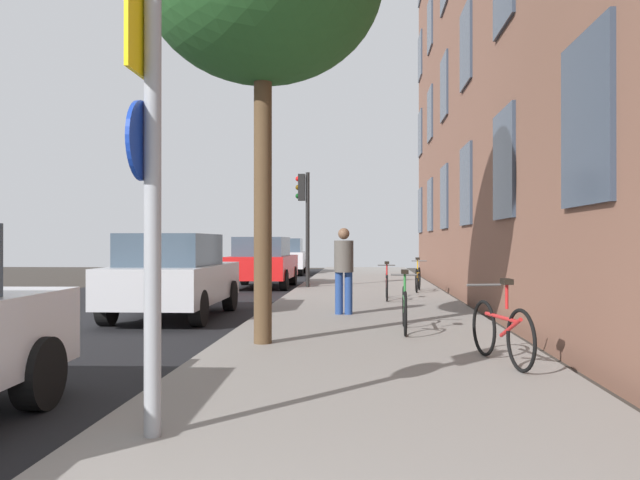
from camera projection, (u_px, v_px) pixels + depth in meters
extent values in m
plane|color=#332D28|center=(227.00, 301.00, 16.28)|extent=(41.80, 41.80, 0.00)
cube|color=black|center=(145.00, 300.00, 16.42)|extent=(7.00, 38.00, 0.01)
cube|color=gray|center=(367.00, 299.00, 16.04)|extent=(4.20, 38.00, 0.12)
cube|color=#2D3847|center=(586.00, 119.00, 7.08)|extent=(0.06, 1.57, 1.89)
cube|color=#2D3847|center=(504.00, 164.00, 11.24)|extent=(0.06, 1.57, 1.89)
cube|color=#2D3847|center=(466.00, 185.00, 15.40)|extent=(0.06, 1.57, 1.89)
cube|color=#2D3847|center=(444.00, 197.00, 19.56)|extent=(0.06, 1.57, 1.89)
cube|color=#2D3847|center=(430.00, 205.00, 23.71)|extent=(0.06, 1.57, 1.89)
cube|color=#2D3847|center=(420.00, 211.00, 27.87)|extent=(0.06, 1.57, 1.89)
cube|color=#2D3847|center=(466.00, 46.00, 15.41)|extent=(0.06, 1.57, 1.89)
cube|color=#2D3847|center=(444.00, 87.00, 19.56)|extent=(0.06, 1.57, 1.89)
cube|color=#2D3847|center=(430.00, 115.00, 23.72)|extent=(0.06, 1.57, 1.89)
cube|color=#2D3847|center=(420.00, 134.00, 27.88)|extent=(0.06, 1.57, 1.89)
cube|color=#2D3847|center=(430.00, 24.00, 23.73)|extent=(0.06, 1.57, 1.89)
cube|color=#2D3847|center=(420.00, 56.00, 27.89)|extent=(0.06, 1.57, 1.89)
cylinder|color=gray|center=(153.00, 212.00, 4.56)|extent=(0.12, 0.12, 3.13)
cube|color=yellow|center=(142.00, 34.00, 4.57)|extent=(0.03, 0.60, 0.60)
cylinder|color=#14339E|center=(141.00, 141.00, 4.56)|extent=(0.03, 0.56, 0.56)
cylinder|color=black|center=(308.00, 230.00, 19.60)|extent=(0.12, 0.12, 3.45)
cube|color=black|center=(302.00, 187.00, 19.61)|extent=(0.20, 0.24, 0.80)
sphere|color=red|center=(298.00, 179.00, 19.62)|extent=(0.16, 0.16, 0.16)
sphere|color=#523707|center=(298.00, 187.00, 19.62)|extent=(0.16, 0.16, 0.16)
sphere|color=#083E11|center=(298.00, 196.00, 19.62)|extent=(0.16, 0.16, 0.16)
cylinder|color=#4C3823|center=(263.00, 198.00, 8.72)|extent=(0.24, 0.24, 3.90)
torus|color=black|center=(484.00, 328.00, 7.75)|extent=(0.18, 0.66, 0.66)
torus|color=black|center=(521.00, 340.00, 6.78)|extent=(0.18, 0.66, 0.66)
cylinder|color=#B21E1E|center=(501.00, 317.00, 7.26)|extent=(0.22, 0.83, 0.04)
cylinder|color=#B21E1E|center=(511.00, 328.00, 7.02)|extent=(0.15, 0.51, 0.28)
cylinder|color=#B21E1E|center=(507.00, 296.00, 7.12)|extent=(0.04, 0.04, 0.28)
cube|color=black|center=(507.00, 281.00, 7.12)|extent=(0.10, 0.24, 0.06)
cylinder|color=#4C4C4C|center=(484.00, 285.00, 7.75)|extent=(0.42, 0.12, 0.03)
torus|color=black|center=(404.00, 306.00, 10.43)|extent=(0.07, 0.65, 0.65)
torus|color=black|center=(405.00, 314.00, 9.36)|extent=(0.07, 0.65, 0.65)
cylinder|color=#267233|center=(405.00, 298.00, 9.90)|extent=(0.08, 0.92, 0.04)
cylinder|color=#267233|center=(405.00, 305.00, 9.63)|extent=(0.07, 0.55, 0.30)
cylinder|color=#267233|center=(405.00, 282.00, 9.74)|extent=(0.04, 0.04, 0.28)
cube|color=black|center=(405.00, 272.00, 9.74)|extent=(0.10, 0.24, 0.06)
cylinder|color=#4C4C4C|center=(404.00, 275.00, 10.44)|extent=(0.42, 0.05, 0.03)
torus|color=black|center=(387.00, 285.00, 15.80)|extent=(0.05, 0.61, 0.61)
torus|color=black|center=(387.00, 288.00, 14.81)|extent=(0.05, 0.61, 0.61)
cylinder|color=#B21E1E|center=(387.00, 279.00, 15.31)|extent=(0.06, 0.84, 0.04)
cylinder|color=#B21E1E|center=(387.00, 283.00, 15.06)|extent=(0.06, 0.51, 0.28)
cylinder|color=#B21E1E|center=(387.00, 270.00, 15.16)|extent=(0.04, 0.04, 0.28)
cube|color=black|center=(387.00, 263.00, 15.16)|extent=(0.10, 0.24, 0.06)
cylinder|color=#4C4C4C|center=(387.00, 265.00, 15.80)|extent=(0.42, 0.04, 0.03)
torus|color=black|center=(419.00, 279.00, 18.31)|extent=(0.14, 0.64, 0.64)
torus|color=black|center=(417.00, 281.00, 17.37)|extent=(0.14, 0.64, 0.64)
cylinder|color=#C68C19|center=(418.00, 273.00, 17.84)|extent=(0.17, 0.82, 0.04)
cylinder|color=#C68C19|center=(417.00, 277.00, 17.61)|extent=(0.12, 0.50, 0.27)
cylinder|color=#C68C19|center=(418.00, 264.00, 17.70)|extent=(0.04, 0.04, 0.28)
cube|color=black|center=(418.00, 259.00, 17.70)|extent=(0.10, 0.24, 0.06)
cylinder|color=#4C4C4C|center=(419.00, 261.00, 18.31)|extent=(0.42, 0.09, 0.03)
cylinder|color=navy|center=(339.00, 293.00, 12.21)|extent=(0.15, 0.15, 0.79)
cylinder|color=navy|center=(349.00, 293.00, 12.20)|extent=(0.15, 0.15, 0.79)
cylinder|color=#4C4742|center=(344.00, 256.00, 12.21)|extent=(0.47, 0.47, 0.59)
sphere|color=brown|center=(344.00, 234.00, 12.21)|extent=(0.21, 0.21, 0.21)
cylinder|color=black|center=(39.00, 373.00, 5.68)|extent=(0.22, 0.64, 0.64)
cube|color=#B7B7BC|center=(175.00, 283.00, 12.64)|extent=(1.85, 4.17, 0.70)
cube|color=#384756|center=(171.00, 250.00, 12.44)|extent=(1.54, 2.34, 0.60)
cylinder|color=black|center=(155.00, 295.00, 14.02)|extent=(0.22, 0.64, 0.64)
cylinder|color=black|center=(230.00, 296.00, 13.91)|extent=(0.22, 0.64, 0.64)
cylinder|color=black|center=(107.00, 308.00, 11.37)|extent=(0.22, 0.64, 0.64)
cylinder|color=black|center=(199.00, 308.00, 11.26)|extent=(0.22, 0.64, 0.64)
cube|color=red|center=(263.00, 267.00, 20.93)|extent=(1.85, 3.94, 0.70)
cube|color=#384756|center=(262.00, 247.00, 20.73)|extent=(1.55, 2.21, 0.60)
cylinder|color=black|center=(245.00, 275.00, 22.23)|extent=(0.22, 0.64, 0.64)
cylinder|color=black|center=(293.00, 276.00, 22.12)|extent=(0.22, 0.64, 0.64)
cylinder|color=black|center=(230.00, 280.00, 19.73)|extent=(0.22, 0.64, 0.64)
cylinder|color=black|center=(284.00, 280.00, 19.62)|extent=(0.22, 0.64, 0.64)
cube|color=silver|center=(286.00, 260.00, 29.26)|extent=(1.90, 4.05, 0.70)
cube|color=#384756|center=(285.00, 245.00, 29.06)|extent=(1.55, 2.29, 0.60)
cylinder|color=black|center=(272.00, 266.00, 30.58)|extent=(0.22, 0.64, 0.64)
cylinder|color=black|center=(306.00, 266.00, 30.47)|extent=(0.22, 0.64, 0.64)
cylinder|color=black|center=(264.00, 269.00, 28.04)|extent=(0.22, 0.64, 0.64)
cylinder|color=black|center=(300.00, 269.00, 27.94)|extent=(0.22, 0.64, 0.64)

